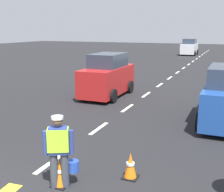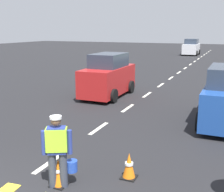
{
  "view_description": "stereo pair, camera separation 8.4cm",
  "coord_description": "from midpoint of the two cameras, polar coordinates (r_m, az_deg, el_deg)",
  "views": [
    {
      "loc": [
        4.33,
        -3.36,
        3.5
      ],
      "look_at": [
        0.27,
        6.28,
        1.1
      ],
      "focal_mm": 47.28,
      "sensor_mm": 36.0,
      "label": 1
    },
    {
      "loc": [
        4.41,
        -3.33,
        3.5
      ],
      "look_at": [
        0.27,
        6.28,
        1.1
      ],
      "focal_mm": 47.28,
      "sensor_mm": 36.0,
      "label": 2
    }
  ],
  "objects": [
    {
      "name": "ground_plane",
      "position": [
        24.98,
        12.57,
        4.56
      ],
      "size": [
        96.0,
        96.0,
        0.0
      ],
      "primitive_type": "plane",
      "color": "black"
    },
    {
      "name": "lane_center_line",
      "position": [
        29.09,
        14.1,
        5.63
      ],
      "size": [
        0.14,
        46.4,
        0.01
      ],
      "color": "silver",
      "rests_on": "ground"
    },
    {
      "name": "road_worker",
      "position": [
        6.68,
        -10.44,
        -9.92
      ],
      "size": [
        0.66,
        0.59,
        1.67
      ],
      "color": "#383D4C",
      "rests_on": "ground"
    },
    {
      "name": "traffic_cone_near",
      "position": [
        7.22,
        3.23,
        -13.29
      ],
      "size": [
        0.36,
        0.36,
        0.64
      ],
      "color": "black",
      "rests_on": "ground"
    },
    {
      "name": "traffic_cone_far",
      "position": [
        6.98,
        -10.38,
        -14.36
      ],
      "size": [
        0.36,
        0.36,
        0.66
      ],
      "color": "black",
      "rests_on": "ground"
    },
    {
      "name": "car_oncoming_third",
      "position": [
        41.74,
        14.66,
        9.08
      ],
      "size": [
        2.07,
        4.01,
        2.16
      ],
      "color": "silver",
      "rests_on": "ground"
    },
    {
      "name": "car_oncoming_lead",
      "position": [
        15.47,
        -1.05,
        3.77
      ],
      "size": [
        1.89,
        3.95,
        2.24
      ],
      "color": "red",
      "rests_on": "ground"
    }
  ]
}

